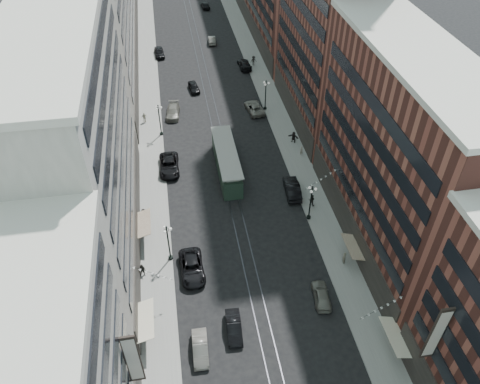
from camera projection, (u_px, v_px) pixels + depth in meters
ground at (213, 114)px, 81.65m from camera, size 220.00×220.00×0.00m
sidewalk_west at (149, 91)px, 87.65m from camera, size 4.00×180.00×0.15m
sidewalk_east at (263, 82)px, 90.40m from camera, size 4.00×180.00×0.15m
rail_west at (203, 87)px, 88.98m from camera, size 0.12×180.00×0.02m
rail_east at (211, 86)px, 89.16m from camera, size 0.12×180.00×0.02m
building_west_mid at (83, 148)px, 50.27m from camera, size 8.00×36.00×28.00m
building_east_mid at (396, 159)px, 52.12m from camera, size 8.00×30.00×24.00m
lamppost_sw_far at (168, 242)px, 54.71m from camera, size 1.03×1.14×5.52m
lamppost_sw_mid at (160, 119)px, 74.75m from camera, size 1.03×1.14×5.52m
lamppost_se_far at (311, 202)px, 59.98m from camera, size 1.03×1.14×5.52m
lamppost_se_mid at (266, 94)px, 80.76m from camera, size 1.03×1.14×5.52m
streetcar at (227, 162)px, 68.53m from camera, size 2.95×13.31×3.68m
car_1 at (200, 348)px, 46.99m from camera, size 1.67×4.40×1.43m
car_2 at (192, 268)px, 54.70m from camera, size 2.92×6.01×1.65m
car_4 at (321, 295)px, 51.86m from camera, size 2.18×4.47×1.47m
car_5 at (234, 327)px, 48.80m from camera, size 1.75×4.45×1.44m
pedestrian_2 at (142, 270)px, 54.11m from camera, size 0.98×0.76×1.77m
pedestrian_4 at (344, 258)px, 55.61m from camera, size 0.70×1.08×1.71m
car_7 at (169, 165)px, 69.31m from camera, size 3.01×6.24×1.72m
car_8 at (173, 112)px, 80.85m from camera, size 2.90×5.62×1.56m
car_9 at (159, 52)px, 98.61m from camera, size 2.27×4.95×1.65m
car_10 at (292, 188)px, 65.31m from camera, size 2.30×5.55×1.79m
car_11 at (254, 108)px, 81.84m from camera, size 3.25×5.83×1.54m
car_12 at (244, 64)px, 94.47m from camera, size 2.47×5.53×1.58m
car_13 at (194, 87)px, 87.47m from camera, size 2.20×4.40×1.44m
car_14 at (212, 40)px, 103.58m from camera, size 1.82×4.45×1.43m
pedestrian_5 at (144, 215)px, 60.99m from camera, size 1.86×1.07×1.93m
pedestrian_6 at (144, 117)px, 78.96m from camera, size 1.12×0.69×1.77m
pedestrian_7 at (312, 200)px, 63.21m from camera, size 1.01×0.82×1.82m
pedestrian_8 at (301, 150)px, 71.96m from camera, size 0.69×0.58×1.63m
pedestrian_9 at (254, 61)px, 94.96m from camera, size 1.33×0.73×1.94m
car_extra_0 at (205, 5)px, 119.76m from camera, size 2.29×4.78×1.58m
pedestrian_extra_0 at (294, 137)px, 74.43m from camera, size 1.75×1.46×1.92m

